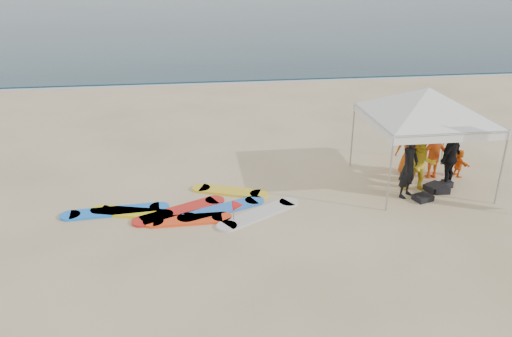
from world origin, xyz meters
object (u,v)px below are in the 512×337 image
Objects in this scene: person_yellow at (421,164)px; canopy_tent at (429,88)px; person_black_b at (450,157)px; marker_pennant at (238,205)px; person_black_a at (409,167)px; person_orange_a at (433,152)px; surfboard_spread at (189,210)px; person_orange_b at (410,147)px; person_seated at (459,163)px.

person_yellow is 0.38× the size of canopy_tent.
person_black_b is 6.69m from marker_pennant.
person_black_b is 2.88× the size of marker_pennant.
canopy_tent reaches higher than person_black_a.
person_orange_a is 0.27× the size of surfboard_spread.
person_yellow is at bearing 3.28° from surfboard_spread.
marker_pennant is (-5.00, -0.91, -0.43)m from person_black_a.
marker_pennant is (-6.33, -2.12, -0.34)m from person_orange_a.
canopy_tent is (-0.05, -0.79, 2.10)m from person_orange_b.
person_yellow reaches higher than surfboard_spread.
person_black_a is 1.11× the size of person_orange_a.
person_yellow is 2.21m from canopy_tent.
marker_pennant is (-5.70, -1.72, -2.49)m from canopy_tent.
canopy_tent is (0.70, 0.81, 2.06)m from person_black_a.
person_yellow is 1.25m from person_orange_a.
person_seated is (0.88, -0.05, -0.39)m from person_orange_a.
surfboard_spread is (-7.60, -1.32, -0.80)m from person_orange_a.
person_yellow reaches higher than person_seated.
person_orange_a is 7.76m from surfboard_spread.
person_orange_b is 0.29× the size of surfboard_spread.
person_orange_a is at bearing -111.24° from person_black_b.
canopy_tent is at bearing 7.50° from surfboard_spread.
person_orange_b is (-0.77, 1.07, -0.03)m from person_black_b.
person_orange_a is at bearing 3.73° from person_black_a.
person_black_a is at bearing 0.98° from surfboard_spread.
person_orange_b reaches higher than marker_pennant.
person_seated is (1.72, 0.88, -0.41)m from person_yellow.
person_orange_a is 0.37× the size of canopy_tent.
person_black_b reaches higher than person_orange_a.
person_yellow is at bearing -9.01° from person_black_a.
surfboard_spread is (-1.27, 0.80, -0.46)m from marker_pennant.
person_orange_a is 0.71m from person_black_b.
person_orange_b is at bearing 94.45° from person_yellow.
person_yellow is at bearing -22.65° from person_black_b.
marker_pennant is 0.10× the size of surfboard_spread.
person_black_a is 1.61m from person_black_b.
person_black_b is at bearing 4.69° from surfboard_spread.
person_orange_b is 1.60m from person_seated.
canopy_tent is at bearing 83.99° from person_yellow.
person_seated is at bearing 178.74° from person_orange_a.
person_black_a reaches higher than marker_pennant.
person_orange_a is at bearing 63.28° from person_yellow.
person_orange_a is (0.84, 0.93, -0.02)m from person_yellow.
canopy_tent reaches higher than person_orange_a.
person_orange_b is 2.00× the size of person_seated.
person_black_b is at bearing 29.09° from person_yellow.
person_seated is (2.22, 1.16, -0.48)m from person_black_a.
marker_pennant is at bearing 31.70° from person_orange_b.
surfboard_spread is at bearing 21.77° from person_orange_b.
canopy_tent is 0.74× the size of surfboard_spread.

